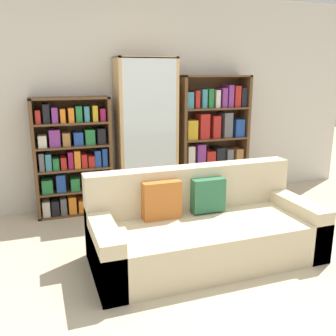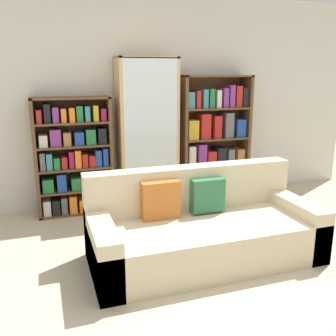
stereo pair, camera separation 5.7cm
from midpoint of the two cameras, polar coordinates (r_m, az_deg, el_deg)
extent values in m
plane|color=beige|center=(3.15, 7.68, -18.78)|extent=(16.00, 16.00, 0.00)
cube|color=beige|center=(4.98, -5.03, 10.05)|extent=(6.54, 0.06, 2.70)
cube|color=beige|center=(3.58, 5.36, -10.93)|extent=(2.11, 0.92, 0.38)
cube|color=beige|center=(3.73, 3.18, -2.98)|extent=(2.11, 0.20, 0.44)
cube|color=beige|center=(3.30, -10.24, -12.23)|extent=(0.20, 0.92, 0.50)
cube|color=beige|center=(4.02, 17.96, -7.73)|extent=(0.20, 0.92, 0.50)
cube|color=#B76628|center=(3.48, -1.45, -4.95)|extent=(0.36, 0.12, 0.36)
cube|color=#2D6B47|center=(3.65, 5.68, -4.11)|extent=(0.32, 0.12, 0.32)
cube|color=brown|center=(4.70, -19.98, 1.21)|extent=(0.04, 0.32, 1.44)
cube|color=brown|center=(4.77, -9.32, 2.07)|extent=(0.04, 0.32, 1.44)
cube|color=brown|center=(4.62, -15.17, 10.25)|extent=(0.92, 0.32, 0.02)
cube|color=brown|center=(4.91, -14.10, -6.43)|extent=(0.92, 0.32, 0.02)
cube|color=brown|center=(4.86, -14.79, 2.02)|extent=(0.92, 0.01, 1.44)
cube|color=brown|center=(4.82, -14.31, -3.19)|extent=(0.84, 0.32, 0.02)
cube|color=brown|center=(4.75, -14.51, 0.01)|extent=(0.84, 0.32, 0.02)
cube|color=brown|center=(4.69, -14.72, 3.31)|extent=(0.84, 0.32, 0.02)
cube|color=brown|center=(4.64, -14.94, 6.68)|extent=(0.84, 0.32, 0.02)
cube|color=beige|center=(4.85, -18.41, -5.67)|extent=(0.09, 0.24, 0.19)
cube|color=black|center=(4.85, -17.17, -5.58)|extent=(0.09, 0.24, 0.18)
cube|color=#5B5B60|center=(4.85, -16.02, -5.36)|extent=(0.07, 0.24, 0.21)
cube|color=orange|center=(4.86, -14.77, -5.21)|extent=(0.09, 0.24, 0.21)
cube|color=orange|center=(4.88, -13.52, -5.44)|extent=(0.06, 0.24, 0.15)
cube|color=olive|center=(4.88, -12.38, -4.95)|extent=(0.07, 0.24, 0.22)
cube|color=gold|center=(4.90, -11.10, -5.27)|extent=(0.07, 0.24, 0.14)
cube|color=#AD231E|center=(4.91, -9.97, -4.99)|extent=(0.07, 0.24, 0.17)
cube|color=#237038|center=(4.77, -18.28, -2.48)|extent=(0.13, 0.24, 0.16)
cube|color=#1E4293|center=(4.77, -16.40, -2.03)|extent=(0.11, 0.24, 0.22)
cube|color=#237038|center=(4.78, -14.39, -2.22)|extent=(0.11, 0.24, 0.15)
cube|color=beige|center=(4.79, -12.38, -1.73)|extent=(0.12, 0.24, 0.21)
cube|color=#AD231E|center=(4.82, -10.44, -1.59)|extent=(0.10, 0.24, 0.20)
cube|color=#5B5B60|center=(4.69, -19.06, 1.01)|extent=(0.06, 0.24, 0.21)
cube|color=teal|center=(4.70, -18.13, 1.01)|extent=(0.07, 0.24, 0.20)
cube|color=#237038|center=(4.71, -17.10, 0.75)|extent=(0.07, 0.24, 0.14)
cube|color=#AD231E|center=(4.71, -16.04, 0.87)|extent=(0.06, 0.24, 0.15)
cube|color=#8E1947|center=(4.71, -15.06, 1.31)|extent=(0.06, 0.24, 0.21)
cube|color=orange|center=(4.71, -14.11, 1.44)|extent=(0.07, 0.24, 0.22)
cube|color=#AD231E|center=(4.72, -13.10, 1.24)|extent=(0.07, 0.24, 0.17)
cube|color=#AD231E|center=(4.74, -12.07, 1.17)|extent=(0.07, 0.24, 0.14)
cube|color=#1E4293|center=(4.74, -11.16, 1.59)|extent=(0.07, 0.24, 0.20)
cube|color=#1E4293|center=(4.75, -10.14, 1.79)|extent=(0.06, 0.24, 0.22)
cube|color=beige|center=(4.65, -18.97, 3.95)|extent=(0.09, 0.24, 0.14)
cube|color=#7A3384|center=(4.65, -17.29, 4.45)|extent=(0.12, 0.24, 0.20)
cube|color=olive|center=(4.66, -15.66, 4.32)|extent=(0.09, 0.24, 0.16)
cube|color=#1E4293|center=(4.67, -13.95, 4.45)|extent=(0.11, 0.24, 0.16)
cube|color=#237038|center=(4.68, -12.29, 4.73)|extent=(0.11, 0.24, 0.18)
cube|color=black|center=(4.70, -10.63, 4.89)|extent=(0.10, 0.24, 0.19)
cube|color=#AD231E|center=(4.61, -19.59, 7.41)|extent=(0.06, 0.24, 0.15)
cube|color=black|center=(4.61, -18.47, 7.90)|extent=(0.07, 0.24, 0.22)
cube|color=#7A3384|center=(4.61, -17.30, 7.74)|extent=(0.07, 0.24, 0.18)
cube|color=orange|center=(4.62, -16.18, 7.71)|extent=(0.06, 0.24, 0.16)
cube|color=orange|center=(4.62, -15.00, 7.84)|extent=(0.06, 0.24, 0.17)
cube|color=#237038|center=(4.63, -13.90, 8.04)|extent=(0.07, 0.24, 0.19)
cube|color=teal|center=(4.64, -12.78, 8.08)|extent=(0.06, 0.24, 0.18)
cube|color=gold|center=(4.65, -11.57, 8.21)|extent=(0.06, 0.24, 0.19)
cube|color=#8E1947|center=(4.67, -10.45, 8.04)|extent=(0.06, 0.24, 0.15)
cube|color=tan|center=(4.73, -7.81, 4.91)|extent=(0.04, 0.36, 1.91)
cube|color=tan|center=(4.92, 0.37, 5.41)|extent=(0.04, 0.36, 1.91)
cube|color=tan|center=(4.76, -3.82, 16.44)|extent=(0.75, 0.36, 0.02)
cube|color=tan|center=(5.05, -3.47, -5.43)|extent=(0.75, 0.36, 0.02)
cube|color=tan|center=(4.98, -4.19, 5.47)|extent=(0.75, 0.01, 1.91)
cube|color=silver|center=(4.65, -3.04, 4.86)|extent=(0.67, 0.01, 1.88)
cube|color=tan|center=(4.95, -3.53, -1.92)|extent=(0.67, 0.32, 0.02)
cube|color=tan|center=(4.87, -3.58, 1.58)|extent=(0.67, 0.32, 0.02)
cube|color=tan|center=(4.82, -3.64, 5.18)|extent=(0.67, 0.32, 0.02)
cube|color=tan|center=(4.78, -3.70, 8.85)|extent=(0.67, 0.32, 0.02)
cube|color=tan|center=(4.76, -3.76, 12.56)|extent=(0.67, 0.32, 0.02)
cylinder|color=silver|center=(4.98, -6.43, -5.19)|extent=(0.01, 0.01, 0.07)
cone|color=silver|center=(4.95, -6.46, -4.28)|extent=(0.07, 0.07, 0.09)
cylinder|color=silver|center=(5.01, -5.27, -5.04)|extent=(0.01, 0.01, 0.07)
cone|color=silver|center=(4.98, -5.29, -4.14)|extent=(0.07, 0.07, 0.09)
cylinder|color=silver|center=(5.03, -4.09, -4.93)|extent=(0.01, 0.01, 0.07)
cone|color=silver|center=(5.00, -4.11, -4.03)|extent=(0.07, 0.07, 0.09)
cylinder|color=silver|center=(5.03, -2.86, -4.89)|extent=(0.01, 0.01, 0.07)
cone|color=silver|center=(5.01, -2.87, -3.99)|extent=(0.07, 0.07, 0.09)
cylinder|color=silver|center=(5.07, -1.73, -4.73)|extent=(0.01, 0.01, 0.07)
cone|color=silver|center=(5.04, -1.74, -3.84)|extent=(0.07, 0.07, 0.09)
cylinder|color=silver|center=(5.10, -0.58, -4.62)|extent=(0.01, 0.01, 0.07)
cone|color=silver|center=(5.07, -0.59, -3.73)|extent=(0.07, 0.07, 0.09)
cylinder|color=silver|center=(4.88, -6.22, -1.63)|extent=(0.01, 0.01, 0.07)
cone|color=silver|center=(4.86, -6.25, -0.73)|extent=(0.09, 0.09, 0.09)
cylinder|color=silver|center=(4.93, -4.45, -1.45)|extent=(0.01, 0.01, 0.07)
cone|color=silver|center=(4.90, -4.47, -0.56)|extent=(0.09, 0.09, 0.09)
cylinder|color=silver|center=(4.94, -2.59, -1.36)|extent=(0.01, 0.01, 0.07)
cone|color=silver|center=(4.92, -2.60, -0.48)|extent=(0.09, 0.09, 0.09)
cylinder|color=silver|center=(5.00, -0.90, -1.17)|extent=(0.01, 0.01, 0.07)
cone|color=silver|center=(4.98, -0.90, -0.29)|extent=(0.09, 0.09, 0.09)
cylinder|color=silver|center=(4.82, -6.04, 2.07)|extent=(0.01, 0.01, 0.09)
cone|color=silver|center=(4.80, -6.07, 3.23)|extent=(0.09, 0.09, 0.11)
cylinder|color=silver|center=(4.86, -3.60, 2.24)|extent=(0.01, 0.01, 0.09)
cone|color=silver|center=(4.84, -3.62, 3.39)|extent=(0.09, 0.09, 0.11)
cylinder|color=silver|center=(4.91, -1.18, 2.38)|extent=(0.01, 0.01, 0.09)
cone|color=silver|center=(4.89, -1.19, 3.52)|extent=(0.09, 0.09, 0.11)
cylinder|color=silver|center=(4.74, -6.06, 5.67)|extent=(0.01, 0.01, 0.09)
cone|color=silver|center=(4.72, -6.09, 6.85)|extent=(0.09, 0.09, 0.11)
cylinder|color=silver|center=(4.80, -3.63, 5.83)|extent=(0.01, 0.01, 0.09)
cone|color=silver|center=(4.79, -3.65, 7.00)|extent=(0.09, 0.09, 0.11)
cylinder|color=silver|center=(4.88, -1.29, 5.99)|extent=(0.01, 0.01, 0.09)
cone|color=silver|center=(4.87, -1.29, 7.14)|extent=(0.09, 0.09, 0.11)
cylinder|color=silver|center=(4.71, -6.71, 9.38)|extent=(0.01, 0.01, 0.09)
cone|color=silver|center=(4.70, -6.75, 10.55)|extent=(0.09, 0.09, 0.11)
cylinder|color=silver|center=(4.74, -5.22, 9.45)|extent=(0.01, 0.01, 0.09)
cone|color=silver|center=(4.74, -5.25, 10.61)|extent=(0.09, 0.09, 0.11)
cylinder|color=silver|center=(4.79, -3.77, 9.52)|extent=(0.01, 0.01, 0.09)
cone|color=silver|center=(4.78, -3.79, 10.67)|extent=(0.09, 0.09, 0.11)
cylinder|color=silver|center=(4.81, -2.25, 9.57)|extent=(0.01, 0.01, 0.09)
cone|color=silver|center=(4.81, -2.26, 10.71)|extent=(0.09, 0.09, 0.11)
cylinder|color=silver|center=(4.86, -0.83, 9.62)|extent=(0.01, 0.01, 0.09)
cone|color=silver|center=(4.85, -0.84, 10.75)|extent=(0.09, 0.09, 0.11)
cylinder|color=silver|center=(4.70, -6.84, 13.02)|extent=(0.01, 0.01, 0.07)
cone|color=silver|center=(4.70, -6.87, 13.90)|extent=(0.09, 0.09, 0.08)
cylinder|color=silver|center=(4.71, -5.24, 13.06)|extent=(0.01, 0.01, 0.07)
cone|color=silver|center=(4.71, -5.26, 13.94)|extent=(0.09, 0.09, 0.08)
cylinder|color=silver|center=(4.77, -3.82, 13.10)|extent=(0.01, 0.01, 0.07)
cone|color=silver|center=(4.77, -3.83, 13.97)|extent=(0.09, 0.09, 0.08)
cylinder|color=silver|center=(4.81, -2.33, 13.13)|extent=(0.01, 0.01, 0.07)
cone|color=silver|center=(4.81, -2.34, 13.99)|extent=(0.09, 0.09, 0.08)
cylinder|color=silver|center=(4.83, -0.80, 13.15)|extent=(0.01, 0.01, 0.07)
cone|color=silver|center=(4.83, -0.80, 14.00)|extent=(0.09, 0.09, 0.08)
cube|color=brown|center=(5.01, 1.72, 4.27)|extent=(0.04, 0.32, 1.69)
cube|color=brown|center=(5.41, 11.01, 4.76)|extent=(0.04, 0.32, 1.69)
cube|color=brown|center=(5.12, 6.81, 13.74)|extent=(0.97, 0.32, 0.02)
cube|color=brown|center=(5.39, 6.30, -4.19)|extent=(0.97, 0.32, 0.02)
cube|color=brown|center=(5.33, 5.82, 4.81)|extent=(0.97, 0.01, 1.69)
cube|color=brown|center=(5.28, 6.42, 0.15)|extent=(0.89, 0.32, 0.02)
cube|color=brown|center=(5.19, 6.55, 4.54)|extent=(0.89, 0.32, 0.02)
cube|color=brown|center=(5.14, 6.67, 9.04)|extent=(0.89, 0.32, 0.02)
cube|color=#AD231E|center=(5.19, 2.78, -3.03)|extent=(0.09, 0.24, 0.29)
cube|color=orange|center=(5.25, 4.27, -2.94)|extent=(0.12, 0.24, 0.28)
cube|color=#7A3384|center=(5.30, 5.68, -2.56)|extent=(0.12, 0.24, 0.32)
cube|color=#8E1947|center=(5.36, 7.09, -2.38)|extent=(0.11, 0.24, 0.32)
cube|color=#AD231E|center=(5.44, 8.44, -2.68)|extent=(0.09, 0.24, 0.23)
cube|color=orange|center=(5.51, 9.77, -2.46)|extent=(0.09, 0.24, 0.24)
cube|color=beige|center=(5.08, 2.82, 1.68)|extent=(0.09, 0.24, 0.32)
cube|color=#7A3384|center=(5.14, 4.35, 1.89)|extent=(0.11, 0.24, 0.34)
cube|color=#AD231E|center=(5.21, 5.78, 1.44)|extent=(0.13, 0.24, 0.23)
cube|color=black|center=(5.26, 7.22, 1.75)|extent=(0.12, 0.24, 0.27)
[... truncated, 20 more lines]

